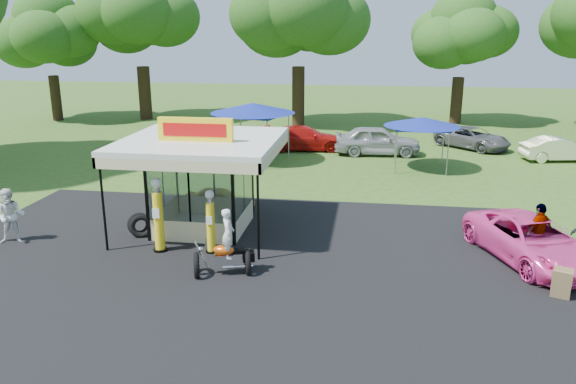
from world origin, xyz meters
The scene contains 23 objects.
ground centered at (0.00, 0.00, 0.00)m, with size 120.00×120.00×0.00m, color #2E591B.
asphalt_apron centered at (0.00, 2.00, 0.02)m, with size 20.00×14.00×0.04m, color black.
gas_station_kiosk centered at (-2.00, 4.99, 1.78)m, with size 5.40×5.40×4.18m.
gas_pump_left centered at (-2.80, 2.68, 1.21)m, with size 0.47×0.47×2.52m.
gas_pump_right centered at (-1.10, 2.82, 1.03)m, with size 0.40×0.40×2.15m.
motorcycle centered at (-0.18, 1.26, 0.83)m, with size 1.89×1.30×2.14m.
spare_tires centered at (-3.99, 3.90, 0.42)m, with size 1.08×0.85×0.87m.
a_frame_sign centered at (9.17, 1.03, 0.45)m, with size 0.54×0.61×0.88m.
kiosk_car centered at (-2.00, 7.20, 0.48)m, with size 1.13×2.82×0.96m, color yellow.
pink_sedan centered at (9.04, 3.69, 0.70)m, with size 2.31×5.00×1.39m, color #FF45A8.
spectator_west centered at (-8.06, 2.69, 0.96)m, with size 0.94×0.73×1.93m, color white.
spectator_east_b centered at (9.26, 3.77, 0.94)m, with size 1.11×0.46×1.89m, color gray.
bg_car_a centered at (-7.50, 18.99, 0.79)m, with size 1.67×4.80×1.58m, color silver.
bg_car_b centered at (-0.01, 19.43, 0.72)m, with size 2.01×4.94×1.43m, color red.
bg_car_c centered at (4.29, 18.74, 0.84)m, with size 1.98×4.92×1.68m, color #9F9FA3.
bg_car_d centered at (10.07, 21.40, 0.65)m, with size 2.14×4.65×1.29m, color #5B5B5E.
bg_car_e centered at (14.23, 18.60, 0.66)m, with size 1.40×4.01×1.32m, color beige.
tent_west centered at (-2.47, 16.03, 2.91)m, with size 4.60×4.60×3.22m.
tent_east centered at (6.49, 15.52, 2.46)m, with size 3.89×3.89×2.72m.
oak_far_a centered at (-20.95, 27.83, 6.27)m, with size 8.31×8.31×9.85m.
oak_far_b centered at (-14.18, 29.46, 7.38)m, with size 9.69×9.69×11.56m.
oak_far_c centered at (-1.57, 28.06, 7.86)m, with size 10.51×10.51×12.38m.
oak_far_d centered at (10.33, 31.03, 6.21)m, with size 8.18×8.18×9.74m.
Camera 1 is at (3.91, -13.73, 7.09)m, focal length 35.00 mm.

